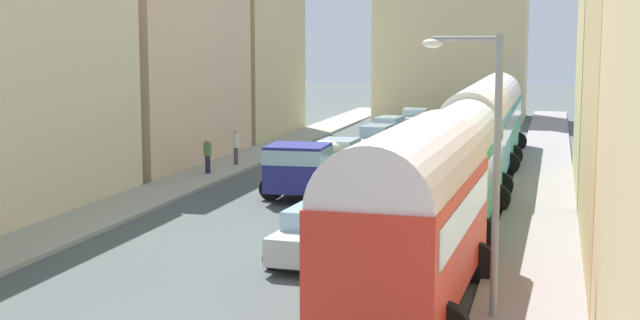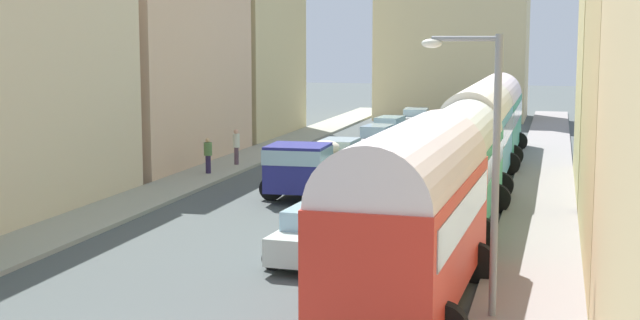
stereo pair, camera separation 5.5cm
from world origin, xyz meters
name	(u,v)px [view 1 (the left image)]	position (x,y,z in m)	size (l,w,h in m)	color
ground_plane	(380,172)	(0.00, 27.00, 0.00)	(154.00, 154.00, 0.00)	#49504F
sidewalk_left	(230,165)	(-7.25, 27.00, 0.07)	(2.50, 70.00, 0.14)	#9C9D8A
sidewalk_right	(544,176)	(7.25, 27.00, 0.07)	(2.50, 70.00, 0.14)	gray
building_left_2	(150,61)	(-11.47, 27.37, 4.97)	(6.52, 12.86, 9.87)	#DAB48F
building_left_3	(238,29)	(-11.35, 39.73, 6.60)	(5.70, 10.38, 13.20)	#CFBC84
distant_church	(452,39)	(0.00, 55.17, 5.90)	(10.85, 7.59, 17.02)	beige
parked_bus_0	(411,208)	(4.60, 6.50, 2.32)	(3.54, 8.72, 4.22)	red
parked_bus_1	(455,162)	(4.60, 15.50, 2.15)	(3.31, 9.78, 3.89)	#2D946A
parked_bus_2	(479,129)	(4.60, 24.50, 2.31)	(3.23, 9.91, 4.15)	teal
parked_bus_3	(493,112)	(4.60, 33.50, 2.30)	(3.27, 9.69, 4.15)	#2C8D68
cargo_truck_0	(308,166)	(-1.57, 20.21, 1.17)	(3.19, 7.15, 2.16)	navy
car_0	(339,155)	(-1.81, 26.45, 0.77)	(2.42, 4.08, 1.51)	silver
car_1	(377,140)	(-1.28, 32.83, 0.77)	(2.30, 4.09, 1.56)	silver
car_2	(389,129)	(-1.82, 39.30, 0.73)	(2.34, 4.43, 1.44)	silver
car_3	(415,119)	(-1.34, 46.27, 0.72)	(2.50, 4.39, 1.41)	silver
car_4	(317,233)	(1.44, 10.25, 0.77)	(2.32, 4.31, 1.52)	silver
car_5	(396,177)	(1.78, 20.83, 0.77)	(2.25, 4.16, 1.55)	#558C4C
car_6	(437,137)	(1.59, 34.76, 0.81)	(2.21, 4.34, 1.64)	#24272B
car_7	(451,126)	(1.59, 41.54, 0.78)	(2.24, 3.84, 1.54)	black
pedestrian_1	(236,145)	(-6.86, 26.71, 1.04)	(0.44, 0.44, 1.81)	#543F4C
pedestrian_2	(208,154)	(-7.11, 23.77, 0.98)	(0.51, 0.51, 1.72)	#2C2243
streetlamp_near	(486,151)	(6.27, 5.99, 3.71)	(1.71, 0.28, 6.19)	gray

